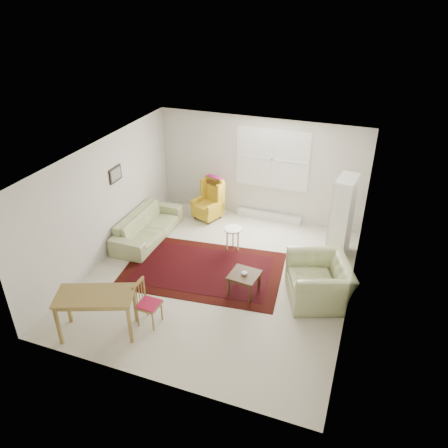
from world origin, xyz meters
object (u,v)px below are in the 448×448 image
(desk_chair, at_px, (149,304))
(stool, at_px, (233,238))
(armchair, at_px, (319,277))
(coffee_table, at_px, (244,283))
(cabinet, at_px, (342,217))
(sofa, at_px, (147,222))
(desk, at_px, (98,313))
(wingback_chair, at_px, (207,200))

(desk_chair, bearing_deg, stool, -9.39)
(armchair, relative_size, desk_chair, 1.44)
(coffee_table, bearing_deg, desk_chair, -132.84)
(armchair, distance_m, stool, 2.31)
(cabinet, height_order, desk_chair, cabinet)
(cabinet, bearing_deg, stool, -157.45)
(coffee_table, relative_size, cabinet, 0.30)
(armchair, xyz_separation_m, stool, (-2.03, 1.07, -0.21))
(sofa, bearing_deg, cabinet, -79.07)
(armchair, xyz_separation_m, cabinet, (0.16, 1.67, 0.42))
(coffee_table, distance_m, desk_chair, 1.86)
(sofa, height_order, stool, sofa)
(desk, bearing_deg, cabinet, 48.19)
(sofa, xyz_separation_m, wingback_chair, (0.93, 1.32, 0.10))
(desk_chair, bearing_deg, desk, 127.12)
(cabinet, bearing_deg, armchair, -88.06)
(wingback_chair, distance_m, coffee_table, 3.06)
(coffee_table, bearing_deg, sofa, 156.40)
(sofa, xyz_separation_m, coffee_table, (2.68, -1.17, -0.20))
(coffee_table, bearing_deg, desk, -136.56)
(stool, bearing_deg, desk_chair, -101.30)
(coffee_table, bearing_deg, cabinet, 53.33)
(stool, height_order, desk, desk)
(armchair, relative_size, desk, 0.97)
(armchair, height_order, wingback_chair, wingback_chair)
(sofa, distance_m, stool, 1.99)
(armchair, relative_size, cabinet, 0.68)
(wingback_chair, height_order, stool, wingback_chair)
(sofa, relative_size, desk, 1.66)
(wingback_chair, height_order, desk, wingback_chair)
(desk_chair, bearing_deg, sofa, 31.32)
(armchair, relative_size, stool, 2.31)
(stool, distance_m, cabinet, 2.35)
(cabinet, xyz_separation_m, desk_chair, (-2.73, -3.34, -0.47))
(armchair, xyz_separation_m, wingback_chair, (-3.07, 2.18, 0.05))
(wingback_chair, xyz_separation_m, desk, (-0.19, -4.33, -0.13))
(sofa, bearing_deg, stool, -83.89)
(armchair, xyz_separation_m, desk_chair, (-2.58, -1.67, -0.05))
(sofa, height_order, desk_chair, desk_chair)
(armchair, bearing_deg, sofa, -123.70)
(stool, xyz_separation_m, cabinet, (2.18, 0.60, 0.63))
(desk, bearing_deg, wingback_chair, 87.48)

